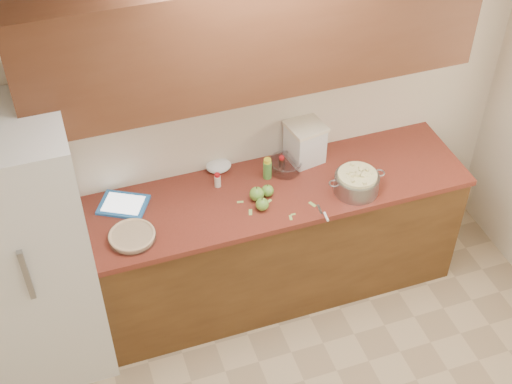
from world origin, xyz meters
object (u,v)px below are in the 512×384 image
object	(u,v)px
flour_canister	(305,142)
tablet	(123,205)
colander	(357,183)
pie	(132,236)

from	to	relation	value
flour_canister	tablet	bearing A→B (deg)	-176.91
colander	flour_canister	xyz separation A→B (m)	(-0.19, 0.40, 0.07)
colander	flour_canister	bearing A→B (deg)	115.22
colander	tablet	size ratio (longest dim) A/B	1.06
flour_canister	tablet	world-z (taller)	flour_canister
flour_canister	pie	bearing A→B (deg)	-163.41
pie	tablet	size ratio (longest dim) A/B	0.79
flour_canister	tablet	distance (m)	1.22
pie	colander	world-z (taller)	colander
pie	colander	size ratio (longest dim) A/B	0.75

